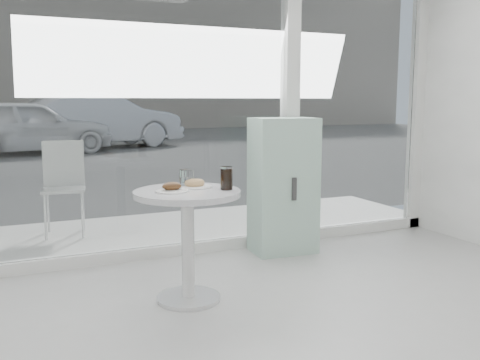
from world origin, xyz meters
name	(u,v)px	position (x,y,z in m)	size (l,w,h in m)	color
storefront	(208,61)	(0.07, 3.00, 1.71)	(5.00, 0.14, 3.00)	white
main_table	(188,222)	(-0.50, 1.90, 0.55)	(0.72, 0.72, 0.77)	silver
patio_deck	(176,230)	(0.00, 3.80, 0.03)	(5.60, 1.60, 0.05)	beige
street	(58,145)	(0.00, 16.00, 0.00)	(40.00, 24.00, 0.00)	#383838
far_building	(34,42)	(0.00, 25.00, 4.00)	(40.00, 2.00, 8.00)	gray
mint_cabinet	(283,186)	(0.68, 2.70, 0.61)	(0.59, 0.41, 1.22)	#8BB29F
patio_chair	(64,181)	(-1.08, 4.02, 0.57)	(0.46, 0.46, 0.92)	silver
car_white	(28,127)	(-0.97, 13.29, 0.71)	(1.68, 4.17, 1.42)	silver
car_silver	(98,120)	(0.98, 14.43, 0.80)	(1.69, 4.83, 1.59)	#A7A9AF
plate_fritter	(172,188)	(-0.61, 1.88, 0.80)	(0.21, 0.21, 0.07)	white
plate_donut	(194,185)	(-0.41, 2.00, 0.79)	(0.24, 0.24, 0.06)	white
water_tumbler_a	(185,179)	(-0.47, 2.03, 0.83)	(0.08, 0.08, 0.12)	white
water_tumbler_b	(189,179)	(-0.41, 2.10, 0.82)	(0.07, 0.07, 0.11)	white
cola_glass	(227,179)	(-0.24, 1.82, 0.85)	(0.08, 0.08, 0.16)	white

